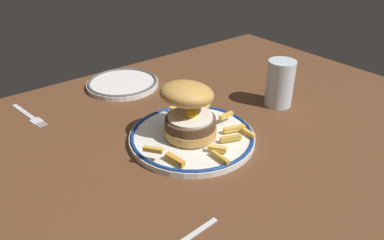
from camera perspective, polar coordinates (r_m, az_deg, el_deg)
ground_plane at (r=76.24cm, az=4.82°, el=-3.90°), size 112.94×94.33×4.00cm
dinner_plate at (r=73.53cm, az=0.00°, el=-2.54°), size 25.31×25.31×1.60cm
burger at (r=70.72cm, az=-0.56°, el=1.87°), size 13.05×13.02×11.32cm
fries_pile at (r=71.42cm, az=2.62°, el=-2.31°), size 22.96×22.95×2.47cm
water_glass at (r=87.89cm, az=13.52°, el=5.18°), size 6.44×6.44×10.91cm
side_plate at (r=98.21cm, az=-10.80°, el=5.67°), size 18.63×18.63×1.60cm
fork at (r=90.22cm, az=-24.13°, el=0.69°), size 3.52×14.44×0.36cm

